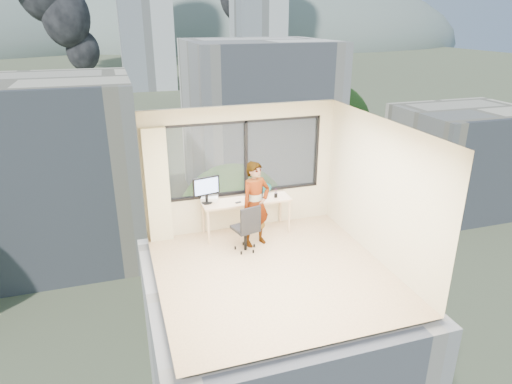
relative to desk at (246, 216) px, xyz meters
name	(u,v)px	position (x,y,z in m)	size (l,w,h in m)	color
floor	(273,272)	(0.00, -1.66, -0.38)	(4.00, 4.00, 0.01)	#D5B88A
ceiling	(276,128)	(0.00, -1.66, 2.23)	(4.00, 4.00, 0.01)	white
wall_front	(328,263)	(0.00, -3.66, 0.93)	(4.00, 0.01, 2.60)	beige
wall_left	(152,220)	(-2.00, -1.66, 0.93)	(0.01, 4.00, 2.60)	beige
wall_right	(380,191)	(2.00, -1.66, 0.93)	(0.01, 4.00, 2.60)	beige
window_wall	(243,158)	(0.05, 0.34, 1.15)	(3.30, 0.16, 1.55)	black
curtain	(158,186)	(-1.72, 0.22, 0.77)	(0.45, 0.14, 2.30)	#F5EDC0
desk	(246,216)	(0.00, 0.00, 0.00)	(1.80, 0.60, 0.75)	beige
chair	(245,227)	(-0.23, -0.72, 0.11)	(0.50, 0.50, 0.98)	black
person	(256,204)	(0.04, -0.53, 0.47)	(0.62, 0.41, 1.69)	#2D2D33
monitor	(206,190)	(-0.80, 0.05, 0.65)	(0.55, 0.12, 0.55)	black
game_console	(210,198)	(-0.72, 0.17, 0.41)	(0.33, 0.28, 0.08)	white
laptop	(254,193)	(0.17, -0.02, 0.49)	(0.35, 0.37, 0.22)	black
cellphone	(238,202)	(-0.20, -0.13, 0.38)	(0.12, 0.05, 0.01)	black
pen_cup	(276,195)	(0.61, -0.09, 0.42)	(0.07, 0.07, 0.09)	black
handbag	(265,188)	(0.48, 0.21, 0.48)	(0.28, 0.14, 0.21)	#0E5551
exterior_ground	(120,89)	(0.00, 118.34, -14.38)	(400.00, 400.00, 0.04)	#515B3D
near_bldg_a	(29,173)	(-9.00, 28.34, -7.38)	(16.00, 12.00, 14.00)	beige
near_bldg_b	(258,120)	(12.00, 36.34, -6.38)	(14.00, 13.00, 16.00)	white
near_bldg_c	(462,159)	(30.00, 26.34, -9.38)	(12.00, 10.00, 10.00)	beige
far_tower_b	(145,29)	(8.00, 118.34, 0.62)	(13.00, 13.00, 30.00)	silver
far_tower_c	(258,33)	(45.00, 138.34, -1.38)	(15.00, 15.00, 26.00)	silver
hill_b	(254,43)	(100.00, 318.34, -14.38)	(300.00, 220.00, 96.00)	slate
tree_b	(235,248)	(4.00, 16.34, -9.88)	(7.60, 7.60, 9.00)	#2A521B
tree_c	(333,136)	(22.00, 38.34, -9.38)	(8.40, 8.40, 10.00)	#2A521B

